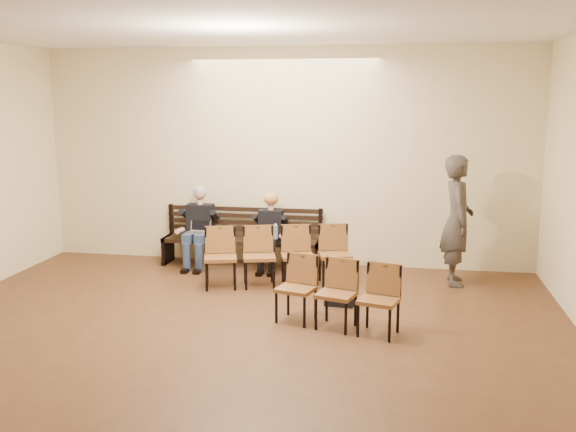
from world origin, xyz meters
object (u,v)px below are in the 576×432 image
at_px(seated_man, 199,228).
at_px(water_bottle, 276,239).
at_px(passerby, 458,211).
at_px(chair_row_back, 336,295).
at_px(seated_woman, 270,236).
at_px(laptop, 198,234).
at_px(bench, 242,252).
at_px(bag, 340,294).
at_px(chair_row_front, 278,256).

distance_m(seated_man, water_bottle, 1.35).
xyz_separation_m(passerby, chair_row_back, (-1.54, -2.14, -0.68)).
bearing_deg(seated_woman, laptop, -171.27).
height_order(bench, passerby, passerby).
xyz_separation_m(bag, chair_row_front, (-0.97, 0.71, 0.30)).
height_order(seated_man, seated_woman, seated_man).
distance_m(passerby, chair_row_front, 2.68).
bearing_deg(laptop, chair_row_front, -22.91).
xyz_separation_m(chair_row_front, chair_row_back, (1.00, -1.58, -0.03)).
height_order(bench, chair_row_front, chair_row_front).
height_order(bag, chair_row_front, chair_row_front).
xyz_separation_m(water_bottle, passerby, (2.70, -0.02, 0.53)).
relative_size(laptop, chair_row_back, 0.22).
distance_m(seated_woman, chair_row_back, 2.77).
distance_m(bag, passerby, 2.23).
distance_m(seated_man, chair_row_front, 1.72).
distance_m(laptop, water_bottle, 1.28).
bearing_deg(seated_man, bench, 10.05).
height_order(seated_woman, laptop, seated_woman).
distance_m(bag, chair_row_back, 0.91).
distance_m(bench, chair_row_front, 1.28).
bearing_deg(bench, water_bottle, -32.30).
relative_size(bench, water_bottle, 10.88).
height_order(seated_woman, passerby, passerby).
bearing_deg(chair_row_front, bench, 113.22).
xyz_separation_m(bench, seated_woman, (0.49, -0.12, 0.32)).
bearing_deg(passerby, bag, 126.13).
distance_m(laptop, passerby, 4.00).
relative_size(laptop, water_bottle, 1.39).
bearing_deg(water_bottle, passerby, -0.46).
height_order(seated_woman, chair_row_back, seated_woman).
bearing_deg(water_bottle, chair_row_back, -61.90).
relative_size(seated_woman, passerby, 0.50).
xyz_separation_m(seated_man, water_bottle, (1.32, -0.29, -0.06)).
bearing_deg(seated_woman, chair_row_back, -61.95).
relative_size(water_bottle, passerby, 0.11).
xyz_separation_m(water_bottle, chair_row_front, (0.15, -0.58, -0.13)).
bearing_deg(bag, chair_row_back, -87.91).
xyz_separation_m(laptop, water_bottle, (1.27, -0.11, -0.00)).
relative_size(passerby, chair_row_back, 1.48).
relative_size(bench, bag, 6.85).
distance_m(seated_woman, passerby, 2.91).
bearing_deg(passerby, water_bottle, 86.86).
bearing_deg(bench, chair_row_front, -51.07).
distance_m(bench, bag, 2.45).
bearing_deg(bench, seated_woman, -13.71).
relative_size(seated_woman, chair_row_front, 0.51).
height_order(laptop, water_bottle, laptop).
height_order(water_bottle, chair_row_back, chair_row_back).
distance_m(water_bottle, bag, 1.76).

